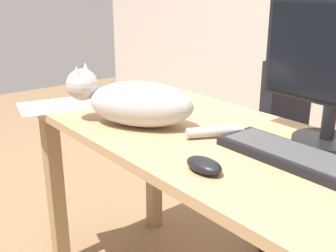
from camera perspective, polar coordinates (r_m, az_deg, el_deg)
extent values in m
cube|color=tan|center=(1.31, 6.23, -1.87)|extent=(1.45, 0.64, 0.03)
cube|color=#977752|center=(1.84, -15.30, -8.95)|extent=(0.06, 0.06, 0.72)
cube|color=#977752|center=(2.07, -2.01, -4.99)|extent=(0.06, 0.06, 0.72)
cylinder|color=black|center=(2.16, 18.90, -15.29)|extent=(0.48, 0.48, 0.04)
cylinder|color=black|center=(2.06, 19.49, -10.67)|extent=(0.06, 0.06, 0.44)
cylinder|color=black|center=(1.95, 20.27, -4.26)|extent=(0.44, 0.44, 0.06)
cube|color=black|center=(1.96, 16.20, 3.39)|extent=(0.09, 0.36, 0.40)
cylinder|color=black|center=(1.31, 21.10, -1.93)|extent=(0.20, 0.20, 0.01)
cylinder|color=black|center=(1.29, 21.39, 0.45)|extent=(0.04, 0.04, 0.10)
cube|color=black|center=(1.24, 22.12, 9.15)|extent=(0.45, 0.02, 0.27)
cube|color=black|center=(1.15, 17.27, -4.13)|extent=(0.44, 0.15, 0.02)
cube|color=#444447|center=(1.15, 17.33, -3.48)|extent=(0.40, 0.12, 0.00)
ellipsoid|color=#B2ADA8|center=(1.36, -3.82, 3.07)|extent=(0.40, 0.35, 0.15)
sphere|color=#B2ADA8|center=(1.44, -11.81, 5.61)|extent=(0.11, 0.11, 0.11)
cone|color=#B2ADA8|center=(1.41, -12.55, 7.30)|extent=(0.04, 0.04, 0.04)
cone|color=#B2ADA8|center=(1.46, -11.36, 7.78)|extent=(0.04, 0.04, 0.04)
cylinder|color=#B2ADA8|center=(1.27, 6.54, -0.75)|extent=(0.11, 0.17, 0.03)
ellipsoid|color=black|center=(1.04, 5.02, -5.44)|extent=(0.11, 0.06, 0.04)
cube|color=white|center=(1.67, -14.95, 2.78)|extent=(0.27, 0.34, 0.00)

